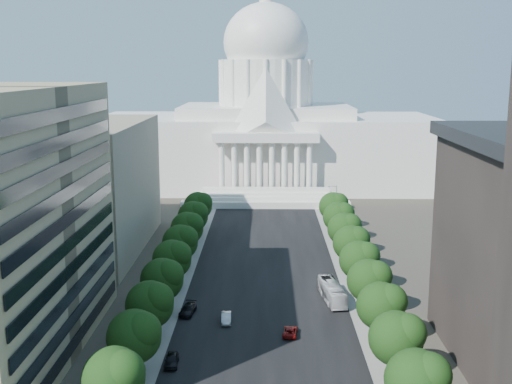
{
  "coord_description": "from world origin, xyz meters",
  "views": [
    {
      "loc": [
        0.13,
        -46.49,
        42.74
      ],
      "look_at": [
        -1.87,
        80.29,
        17.81
      ],
      "focal_mm": 45.0,
      "sensor_mm": 36.0,
      "label": 1
    }
  ],
  "objects_px": {
    "car_red": "(290,331)",
    "car_dark_b": "(188,310)",
    "car_dark_a": "(172,360)",
    "car_silver": "(226,318)",
    "city_bus": "(332,292)"
  },
  "relations": [
    {
      "from": "car_dark_a",
      "to": "city_bus",
      "type": "xyz_separation_m",
      "value": [
        25.92,
        26.71,
        0.91
      ]
    },
    {
      "from": "car_red",
      "to": "city_bus",
      "type": "height_order",
      "value": "city_bus"
    },
    {
      "from": "car_dark_b",
      "to": "car_silver",
      "type": "bearing_deg",
      "value": -19.64
    },
    {
      "from": "car_silver",
      "to": "city_bus",
      "type": "distance_m",
      "value": 21.75
    },
    {
      "from": "car_silver",
      "to": "city_bus",
      "type": "relative_size",
      "value": 0.38
    },
    {
      "from": "car_red",
      "to": "car_dark_b",
      "type": "relative_size",
      "value": 0.86
    },
    {
      "from": "car_dark_b",
      "to": "car_red",
      "type": "bearing_deg",
      "value": -18.96
    },
    {
      "from": "car_dark_a",
      "to": "car_red",
      "type": "height_order",
      "value": "car_dark_a"
    },
    {
      "from": "car_dark_b",
      "to": "city_bus",
      "type": "height_order",
      "value": "city_bus"
    },
    {
      "from": "car_dark_b",
      "to": "car_dark_a",
      "type": "bearing_deg",
      "value": -82.7
    },
    {
      "from": "car_silver",
      "to": "car_dark_b",
      "type": "bearing_deg",
      "value": 149.95
    },
    {
      "from": "city_bus",
      "to": "car_red",
      "type": "bearing_deg",
      "value": -125.27
    },
    {
      "from": "car_dark_a",
      "to": "car_silver",
      "type": "relative_size",
      "value": 1.01
    },
    {
      "from": "car_dark_a",
      "to": "car_dark_b",
      "type": "xyz_separation_m",
      "value": [
        0.0,
        19.63,
        0.0
      ]
    },
    {
      "from": "car_red",
      "to": "car_dark_b",
      "type": "distance_m",
      "value": 19.65
    }
  ]
}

